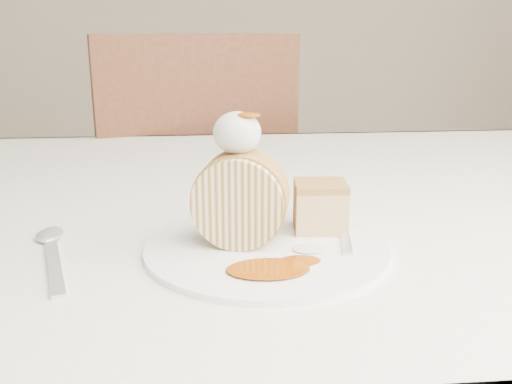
{
  "coord_description": "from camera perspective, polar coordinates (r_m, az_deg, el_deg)",
  "views": [
    {
      "loc": [
        -0.01,
        -0.54,
        0.97
      ],
      "look_at": [
        0.04,
        0.0,
        0.81
      ],
      "focal_mm": 40.0,
      "sensor_mm": 36.0,
      "label": 1
    }
  ],
  "objects": [
    {
      "name": "cake_chunk",
      "position": [
        0.62,
        6.43,
        -1.74
      ],
      "size": [
        0.06,
        0.05,
        0.05
      ],
      "primitive_type": "cube",
      "rotation": [
        0.0,
        0.0,
        -0.08
      ],
      "color": "#B37C43",
      "rests_on": "plate"
    },
    {
      "name": "spoon",
      "position": [
        0.57,
        -19.51,
        -7.07
      ],
      "size": [
        0.07,
        0.17,
        0.0
      ],
      "primitive_type": "cube",
      "rotation": [
        0.0,
        0.0,
        0.29
      ],
      "color": "silver",
      "rests_on": "table"
    },
    {
      "name": "chair_far",
      "position": [
        1.42,
        -6.52,
        -1.24
      ],
      "size": [
        0.56,
        0.56,
        0.95
      ],
      "rotation": [
        0.0,
        0.0,
        3.42
      ],
      "color": "brown",
      "rests_on": "ground"
    },
    {
      "name": "caramel_drizzle",
      "position": [
        0.55,
        -0.79,
        8.24
      ],
      "size": [
        0.02,
        0.02,
        0.01
      ],
      "primitive_type": "ellipsoid",
      "color": "#8A3B05",
      "rests_on": "whipped_cream"
    },
    {
      "name": "fork",
      "position": [
        0.61,
        8.87,
        -4.28
      ],
      "size": [
        0.05,
        0.15,
        0.0
      ],
      "primitive_type": "cube",
      "rotation": [
        0.0,
        0.0,
        -0.18
      ],
      "color": "silver",
      "rests_on": "plate"
    },
    {
      "name": "caramel_pool",
      "position": [
        0.52,
        1.22,
        -7.67
      ],
      "size": [
        0.08,
        0.06,
        0.0
      ],
      "primitive_type": null,
      "rotation": [
        0.0,
        0.0,
        -0.08
      ],
      "color": "#8A3B05",
      "rests_on": "plate"
    },
    {
      "name": "whipped_cream",
      "position": [
        0.56,
        -1.9,
        5.94
      ],
      "size": [
        0.05,
        0.05,
        0.04
      ],
      "primitive_type": "ellipsoid",
      "color": "silver",
      "rests_on": "roulade_slice"
    },
    {
      "name": "roulade_slice",
      "position": [
        0.57,
        -1.59,
        -0.79
      ],
      "size": [
        0.1,
        0.07,
        0.09
      ],
      "primitive_type": "cylinder",
      "rotation": [
        1.57,
        0.0,
        -0.23
      ],
      "color": "beige",
      "rests_on": "plate"
    },
    {
      "name": "table",
      "position": [
        0.81,
        -4.12,
        -6.41
      ],
      "size": [
        1.4,
        0.9,
        0.75
      ],
      "color": "silver",
      "rests_on": "ground"
    },
    {
      "name": "plate",
      "position": [
        0.58,
        1.07,
        -5.59
      ],
      "size": [
        0.27,
        0.27,
        0.01
      ],
      "primitive_type": "cylinder",
      "rotation": [
        0.0,
        0.0,
        -0.08
      ],
      "color": "white",
      "rests_on": "table"
    }
  ]
}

